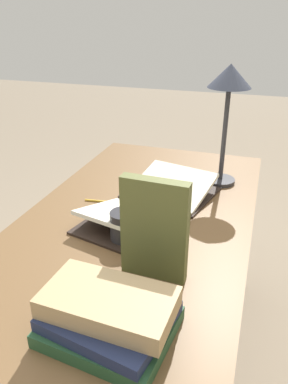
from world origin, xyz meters
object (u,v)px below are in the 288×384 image
Objects in this scene: book_stack_tall at (109,315)px; reading_lamp at (229,89)px; book_standing_upright at (154,230)px; pencil at (104,202)px; open_book at (153,204)px; coffee_mug at (124,226)px.

reading_lamp is (-0.86, 0.12, 0.32)m from book_stack_tall.
book_stack_tall is 0.24m from book_standing_upright.
reading_lamp is 0.60m from pencil.
pencil is (0.00, -0.18, -0.02)m from open_book.
book_standing_upright is 0.69m from reading_lamp.
open_book is at bearing 91.55° from pencil.
pencil is (-0.33, -0.29, -0.13)m from book_standing_upright.
book_standing_upright is at bearing 40.67° from pencil.
open_book is at bearing -160.26° from book_standing_upright.
reading_lamp is (-0.30, 0.19, 0.34)m from open_book.
reading_lamp reaches higher than pencil.
pencil is (0.31, -0.37, -0.36)m from reading_lamp.
book_standing_upright is (-0.22, 0.03, 0.09)m from book_stack_tall.
coffee_mug is (-0.34, -0.10, -0.00)m from book_stack_tall.
book_standing_upright is at bearing 45.96° from coffee_mug.
coffee_mug reaches higher than pencil.
book_standing_upright is at bearing 171.54° from book_stack_tall.
open_book is 0.56m from book_stack_tall.
book_standing_upright is (0.34, 0.10, 0.11)m from open_book.
coffee_mug is at bearing 6.18° from open_book.
coffee_mug is (0.21, -0.03, 0.03)m from open_book.
open_book is at bearing 172.72° from coffee_mug.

